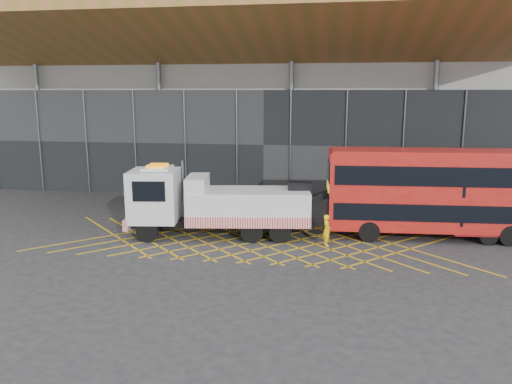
# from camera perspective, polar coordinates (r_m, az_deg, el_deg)

# --- Properties ---
(ground_plane) EXTENTS (120.00, 120.00, 0.00)m
(ground_plane) POSITION_cam_1_polar(r_m,az_deg,el_deg) (27.41, -6.73, -5.34)
(ground_plane) COLOR #272729
(road_markings) EXTENTS (23.16, 7.16, 0.01)m
(road_markings) POSITION_cam_1_polar(r_m,az_deg,el_deg) (26.74, -0.08, -5.67)
(road_markings) COLOR gold
(road_markings) RESTS_ON ground_plane
(construction_building) EXTENTS (55.00, 23.97, 18.00)m
(construction_building) POSITION_cam_1_polar(r_m,az_deg,el_deg) (43.99, 2.13, 12.82)
(construction_building) COLOR gray
(construction_building) RESTS_ON ground_plane
(recovery_truck) EXTENTS (11.73, 4.07, 4.06)m
(recovery_truck) POSITION_cam_1_polar(r_m,az_deg,el_deg) (27.37, -4.95, -1.27)
(recovery_truck) COLOR black
(recovery_truck) RESTS_ON ground_plane
(bus_towed) EXTENTS (11.96, 3.40, 4.81)m
(bus_towed) POSITION_cam_1_polar(r_m,az_deg,el_deg) (28.63, 20.13, 0.26)
(bus_towed) COLOR #AD140F
(bus_towed) RESTS_ON ground_plane
(worker) EXTENTS (0.56, 0.69, 1.64)m
(worker) POSITION_cam_1_polar(r_m,az_deg,el_deg) (26.12, 8.08, -4.34)
(worker) COLOR yellow
(worker) RESTS_ON ground_plane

